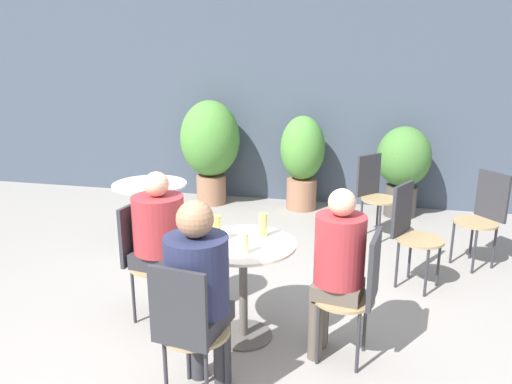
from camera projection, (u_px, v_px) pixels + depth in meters
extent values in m
plane|color=gray|center=(247.00, 350.00, 3.43)|extent=(20.00, 20.00, 0.00)
cube|color=#3D4756|center=(314.00, 90.00, 6.45)|extent=(10.00, 0.06, 3.00)
cylinder|color=#514C47|center=(244.00, 335.00, 3.60)|extent=(0.41, 0.41, 0.01)
cylinder|color=#514C47|center=(243.00, 291.00, 3.51)|extent=(0.06, 0.06, 0.69)
cylinder|color=silver|center=(243.00, 244.00, 3.41)|extent=(0.73, 0.73, 0.02)
cylinder|color=#514C47|center=(154.00, 251.00, 5.12)|extent=(0.41, 0.41, 0.01)
cylinder|color=#514C47|center=(152.00, 218.00, 5.03)|extent=(0.06, 0.06, 0.69)
cylinder|color=silver|center=(150.00, 184.00, 4.93)|extent=(0.73, 0.73, 0.02)
cylinder|color=#997F56|center=(156.00, 265.00, 3.73)|extent=(0.40, 0.40, 0.02)
cylinder|color=#2D2D33|center=(153.00, 282.00, 3.96)|extent=(0.02, 0.02, 0.43)
cylinder|color=#2D2D33|center=(134.00, 297.00, 3.72)|extent=(0.02, 0.02, 0.43)
cylinder|color=#2D2D33|center=(181.00, 288.00, 3.87)|extent=(0.02, 0.02, 0.43)
cylinder|color=#2D2D33|center=(164.00, 303.00, 3.63)|extent=(0.02, 0.02, 0.43)
cube|color=#2D2D33|center=(134.00, 233.00, 3.73)|extent=(0.08, 0.34, 0.45)
cylinder|color=#997F56|center=(196.00, 332.00, 2.85)|extent=(0.40, 0.40, 0.02)
cylinder|color=#2D2D33|center=(166.00, 373.00, 2.84)|extent=(0.02, 0.02, 0.43)
cylinder|color=#2D2D33|center=(207.00, 384.00, 2.75)|extent=(0.02, 0.02, 0.43)
cylinder|color=#2D2D33|center=(188.00, 349.00, 3.08)|extent=(0.02, 0.02, 0.43)
cylinder|color=#2D2D33|center=(226.00, 358.00, 2.98)|extent=(0.02, 0.02, 0.43)
cube|color=#2D2D33|center=(178.00, 309.00, 2.63)|extent=(0.34, 0.08, 0.45)
cylinder|color=#997F56|center=(344.00, 298.00, 3.24)|extent=(0.40, 0.40, 0.02)
cylinder|color=#2D2D33|center=(358.00, 343.00, 3.14)|extent=(0.02, 0.02, 0.43)
cylinder|color=#2D2D33|center=(365.00, 323.00, 3.37)|extent=(0.02, 0.02, 0.43)
cylinder|color=#2D2D33|center=(318.00, 335.00, 3.23)|extent=(0.02, 0.02, 0.43)
cylinder|color=#2D2D33|center=(327.00, 316.00, 3.46)|extent=(0.02, 0.02, 0.43)
cube|color=#2D2D33|center=(374.00, 269.00, 3.11)|extent=(0.08, 0.34, 0.45)
cylinder|color=#997F56|center=(476.00, 222.00, 4.67)|extent=(0.40, 0.40, 0.02)
cylinder|color=#2D2D33|center=(494.00, 247.00, 4.67)|extent=(0.02, 0.02, 0.43)
cylinder|color=#2D2D33|center=(472.00, 238.00, 4.90)|extent=(0.02, 0.02, 0.43)
cylinder|color=#2D2D33|center=(474.00, 252.00, 4.56)|extent=(0.02, 0.02, 0.43)
cylinder|color=#2D2D33|center=(452.00, 242.00, 4.79)|extent=(0.02, 0.02, 0.43)
cube|color=#2D2D33|center=(492.00, 196.00, 4.68)|extent=(0.24, 0.28, 0.45)
cylinder|color=#997F56|center=(380.00, 199.00, 5.39)|extent=(0.40, 0.40, 0.02)
cylinder|color=#2D2D33|center=(377.00, 214.00, 5.63)|extent=(0.02, 0.02, 0.43)
cylinder|color=#2D2D33|center=(361.00, 218.00, 5.49)|extent=(0.02, 0.02, 0.43)
cylinder|color=#2D2D33|center=(396.00, 220.00, 5.42)|extent=(0.02, 0.02, 0.43)
cylinder|color=#2D2D33|center=(379.00, 224.00, 5.28)|extent=(0.02, 0.02, 0.43)
cube|color=#2D2D33|center=(369.00, 175.00, 5.47)|extent=(0.25, 0.27, 0.45)
cylinder|color=#997F56|center=(420.00, 240.00, 4.24)|extent=(0.40, 0.40, 0.02)
cylinder|color=#2D2D33|center=(410.00, 255.00, 4.48)|extent=(0.02, 0.02, 0.43)
cylinder|color=#2D2D33|center=(397.00, 265.00, 4.29)|extent=(0.02, 0.02, 0.43)
cylinder|color=#2D2D33|center=(438.00, 263.00, 4.32)|extent=(0.02, 0.02, 0.43)
cylinder|color=#2D2D33|center=(426.00, 273.00, 4.13)|extent=(0.02, 0.02, 0.43)
cube|color=#2D2D33|center=(402.00, 209.00, 4.29)|extent=(0.18, 0.32, 0.45)
cylinder|color=#2D2D33|center=(173.00, 302.00, 3.66)|extent=(0.11, 0.11, 0.42)
cylinder|color=#2D2D33|center=(184.00, 292.00, 3.81)|extent=(0.11, 0.11, 0.42)
cube|color=#2D2D33|center=(160.00, 258.00, 3.70)|extent=(0.40, 0.37, 0.11)
cylinder|color=#9E2D33|center=(159.00, 224.00, 3.63)|extent=(0.38, 0.38, 0.42)
sphere|color=#DBAD89|center=(156.00, 184.00, 3.55)|extent=(0.18, 0.18, 0.18)
cylinder|color=#2D2D33|center=(222.00, 352.00, 3.04)|extent=(0.11, 0.11, 0.42)
cylinder|color=#2D2D33|center=(198.00, 347.00, 3.10)|extent=(0.11, 0.11, 0.42)
cube|color=#2D2D33|center=(198.00, 318.00, 2.87)|extent=(0.36, 0.39, 0.11)
cylinder|color=#232847|center=(197.00, 274.00, 2.80)|extent=(0.36, 0.36, 0.44)
sphere|color=#9E7051|center=(195.00, 219.00, 2.71)|extent=(0.21, 0.21, 0.21)
cylinder|color=brown|center=(321.00, 319.00, 3.42)|extent=(0.10, 0.10, 0.42)
cylinder|color=brown|center=(315.00, 330.00, 3.29)|extent=(0.10, 0.10, 0.42)
cube|color=brown|center=(338.00, 289.00, 3.24)|extent=(0.35, 0.32, 0.10)
cylinder|color=#9E2D33|center=(340.00, 250.00, 3.16)|extent=(0.32, 0.32, 0.45)
sphere|color=#DBAD89|center=(342.00, 202.00, 3.08)|extent=(0.17, 0.17, 0.17)
cylinder|color=#DBC65B|center=(263.00, 225.00, 3.51)|extent=(0.06, 0.06, 0.17)
cylinder|color=#DBC65B|center=(216.00, 229.00, 3.41)|extent=(0.07, 0.07, 0.18)
cylinder|color=beige|center=(244.00, 243.00, 3.21)|extent=(0.06, 0.06, 0.14)
cylinder|color=#93664C|center=(211.00, 189.00, 6.71)|extent=(0.39, 0.39, 0.38)
ellipsoid|color=#4C8938|center=(210.00, 139.00, 6.52)|extent=(0.78, 0.78, 0.99)
cylinder|color=#93664C|center=(301.00, 194.00, 6.47)|extent=(0.39, 0.39, 0.39)
ellipsoid|color=#4C8938|center=(303.00, 148.00, 6.31)|extent=(0.56, 0.56, 0.82)
cylinder|color=#47423D|center=(400.00, 201.00, 6.21)|extent=(0.39, 0.39, 0.38)
ellipsoid|color=#427533|center=(404.00, 157.00, 6.05)|extent=(0.65, 0.65, 0.74)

